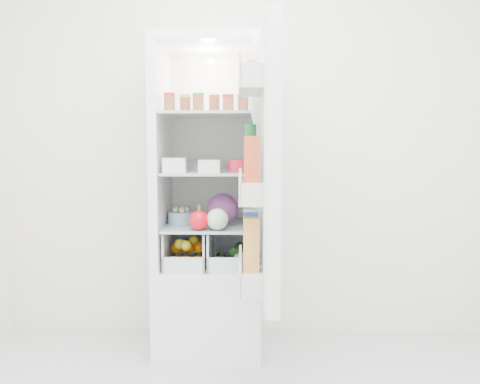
{
  "coord_description": "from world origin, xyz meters",
  "views": [
    {
      "loc": [
        0.05,
        -1.88,
        1.23
      ],
      "look_at": [
        -0.01,
        0.95,
        0.96
      ],
      "focal_mm": 40.0,
      "sensor_mm": 36.0,
      "label": 1
    }
  ],
  "objects_px": {
    "red_cabbage": "(222,209)",
    "fridge_door": "(264,170)",
    "refrigerator": "(210,236)",
    "mushroom_bowl": "(181,218)"
  },
  "relations": [
    {
      "from": "refrigerator",
      "to": "fridge_door",
      "type": "xyz_separation_m",
      "value": [
        0.31,
        -0.64,
        0.43
      ]
    },
    {
      "from": "refrigerator",
      "to": "red_cabbage",
      "type": "distance_m",
      "value": 0.22
    },
    {
      "from": "fridge_door",
      "to": "red_cabbage",
      "type": "bearing_deg",
      "value": 21.77
    },
    {
      "from": "red_cabbage",
      "to": "fridge_door",
      "type": "height_order",
      "value": "fridge_door"
    },
    {
      "from": "refrigerator",
      "to": "red_cabbage",
      "type": "height_order",
      "value": "refrigerator"
    },
    {
      "from": "refrigerator",
      "to": "mushroom_bowl",
      "type": "xyz_separation_m",
      "value": [
        -0.17,
        -0.05,
        0.12
      ]
    },
    {
      "from": "mushroom_bowl",
      "to": "fridge_door",
      "type": "bearing_deg",
      "value": -51.41
    },
    {
      "from": "red_cabbage",
      "to": "fridge_door",
      "type": "relative_size",
      "value": 0.14
    },
    {
      "from": "red_cabbage",
      "to": "fridge_door",
      "type": "xyz_separation_m",
      "value": [
        0.23,
        -0.53,
        0.25
      ]
    },
    {
      "from": "refrigerator",
      "to": "fridge_door",
      "type": "distance_m",
      "value": 0.83
    }
  ]
}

